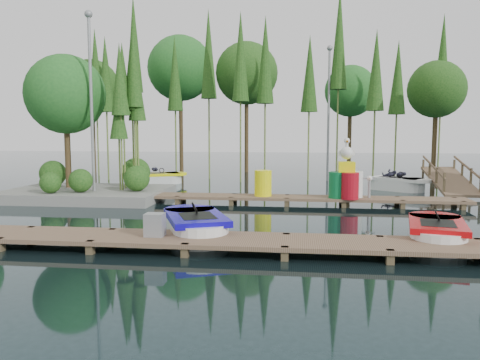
# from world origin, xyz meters

# --- Properties ---
(ground_plane) EXTENTS (90.00, 90.00, 0.00)m
(ground_plane) POSITION_xyz_m (0.00, 0.00, 0.00)
(ground_plane) COLOR #1B2F33
(near_dock) EXTENTS (18.00, 1.50, 0.50)m
(near_dock) POSITION_xyz_m (0.00, -4.50, 0.23)
(near_dock) COLOR brown
(near_dock) RESTS_ON ground
(far_dock) EXTENTS (15.00, 1.20, 0.50)m
(far_dock) POSITION_xyz_m (1.00, 2.50, 0.23)
(far_dock) COLOR brown
(far_dock) RESTS_ON ground
(island) EXTENTS (6.20, 4.20, 6.75)m
(island) POSITION_xyz_m (-6.30, 3.29, 3.18)
(island) COLOR gray
(island) RESTS_ON ground
(tree_screen) EXTENTS (34.42, 18.53, 10.31)m
(tree_screen) POSITION_xyz_m (-2.04, 10.60, 6.12)
(tree_screen) COLOR #4A381F
(tree_screen) RESTS_ON ground
(lamp_island) EXTENTS (0.30, 0.30, 7.25)m
(lamp_island) POSITION_xyz_m (-5.50, 2.50, 4.26)
(lamp_island) COLOR gray
(lamp_island) RESTS_ON ground
(lamp_rear) EXTENTS (0.30, 0.30, 7.25)m
(lamp_rear) POSITION_xyz_m (4.00, 11.00, 4.26)
(lamp_rear) COLOR gray
(lamp_rear) RESTS_ON ground
(ramp) EXTENTS (1.50, 3.94, 1.49)m
(ramp) POSITION_xyz_m (9.00, 6.50, 0.59)
(ramp) COLOR brown
(ramp) RESTS_ON ground
(boat_blue) EXTENTS (2.38, 3.26, 1.00)m
(boat_blue) POSITION_xyz_m (-0.16, -3.34, 0.29)
(boat_blue) COLOR white
(boat_blue) RESTS_ON ground
(boat_red) EXTENTS (1.78, 2.94, 0.92)m
(boat_red) POSITION_xyz_m (5.72, -3.30, 0.27)
(boat_red) COLOR white
(boat_red) RESTS_ON ground
(boat_yellow_far) EXTENTS (2.89, 2.17, 1.32)m
(boat_yellow_far) POSITION_xyz_m (-4.70, 8.62, 0.28)
(boat_yellow_far) COLOR white
(boat_yellow_far) RESTS_ON ground
(boat_white_far) EXTENTS (3.05, 2.69, 1.34)m
(boat_white_far) POSITION_xyz_m (6.96, 7.25, 0.30)
(boat_white_far) COLOR white
(boat_white_far) RESTS_ON ground
(utility_cabinet) EXTENTS (0.43, 0.37, 0.53)m
(utility_cabinet) POSITION_xyz_m (-0.86, -4.50, 0.56)
(utility_cabinet) COLOR gray
(utility_cabinet) RESTS_ON near_dock
(yellow_barrel) EXTENTS (0.64, 0.64, 0.96)m
(yellow_barrel) POSITION_xyz_m (1.12, 2.50, 0.78)
(yellow_barrel) COLOR #FFFA0D
(yellow_barrel) RESTS_ON far_dock
(drum_cluster) EXTENTS (1.26, 1.16, 2.18)m
(drum_cluster) POSITION_xyz_m (4.17, 2.34, 0.94)
(drum_cluster) COLOR #0B6832
(drum_cluster) RESTS_ON far_dock
(seagull_post) EXTENTS (0.51, 0.27, 0.81)m
(seagull_post) POSITION_xyz_m (4.98, 2.50, 0.85)
(seagull_post) COLOR gray
(seagull_post) RESTS_ON far_dock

